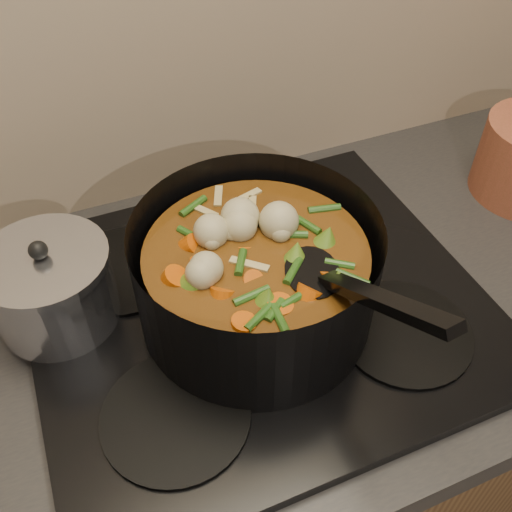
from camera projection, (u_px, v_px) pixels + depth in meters
name	position (u px, v px, depth m)	size (l,w,h in m)	color
counter	(257.00, 454.00, 1.14)	(2.64, 0.64, 0.91)	brown
stovetop	(257.00, 304.00, 0.81)	(0.62, 0.54, 0.03)	black
stockpot	(256.00, 276.00, 0.74)	(0.34, 0.43, 0.23)	black
saucepan	(52.00, 287.00, 0.75)	(0.17, 0.17, 0.14)	silver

